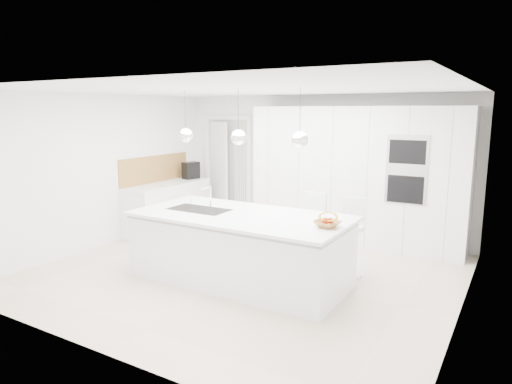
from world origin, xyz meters
The scene contains 27 objects.
floor centered at (0.00, 0.00, 0.00)m, with size 5.50×5.50×0.00m, color beige.
wall_back centered at (0.00, 2.50, 1.25)m, with size 5.50×5.50×0.00m, color white.
wall_left centered at (-2.75, 0.00, 1.25)m, with size 5.00×5.00×0.00m, color white.
ceiling centered at (0.00, 0.00, 2.50)m, with size 5.50×5.50×0.00m, color white.
tall_cabinets centered at (0.80, 2.20, 1.15)m, with size 3.60×0.60×2.30m, color white.
oven_stack centered at (1.70, 1.89, 1.35)m, with size 0.62×0.04×1.05m, color #A5A5A8, non-canonical shape.
doorway_frame centered at (-1.95, 2.47, 1.02)m, with size 1.11×0.08×2.13m, color white, non-canonical shape.
hallway_door centered at (-2.20, 2.42, 1.00)m, with size 0.82×0.04×2.00m, color white.
radiator centered at (-1.63, 2.46, 0.85)m, with size 0.32×0.04×1.40m, color white, non-canonical shape.
left_base_cabinets centered at (-2.45, 1.20, 0.43)m, with size 0.60×1.80×0.86m, color white.
left_worktop centered at (-2.45, 1.20, 0.88)m, with size 0.62×1.82×0.04m, color white.
oak_backsplash centered at (-2.74, 1.20, 1.15)m, with size 0.02×1.80×0.50m, color #A97535.
island_base centered at (0.10, -0.30, 0.43)m, with size 2.80×1.20×0.86m, color white.
island_worktop centered at (0.10, -0.25, 0.88)m, with size 2.84×1.40×0.04m, color white.
island_sink centered at (-0.55, -0.30, 0.82)m, with size 0.84×0.44×0.18m, color #3F3F42, non-canonical shape.
island_tap centered at (-0.50, -0.10, 1.05)m, with size 0.02×0.02×0.30m, color white.
pendant_left centered at (-0.75, -0.30, 1.90)m, with size 0.20×0.20×0.20m, color white.
pendant_mid centered at (0.10, -0.30, 1.90)m, with size 0.20×0.20×0.20m, color white.
pendant_right centered at (0.95, -0.30, 1.90)m, with size 0.20×0.20×0.20m, color white.
fruit_bowl centered at (1.32, -0.30, 0.94)m, with size 0.30×0.30×0.07m, color #A97535.
espresso_machine centered at (-2.43, 1.88, 1.07)m, with size 0.20×0.31×0.33m, color black.
bar_stool_left centered at (0.69, 0.71, 0.53)m, with size 0.35×0.49×1.06m, color white, non-canonical shape.
bar_stool_right centered at (1.29, 0.62, 0.53)m, with size 0.35×0.49×1.06m, color white, non-canonical shape.
apple_a centered at (1.30, -0.31, 0.97)m, with size 0.08×0.08×0.08m, color #9D2708.
apple_b centered at (1.33, -0.23, 0.97)m, with size 0.07×0.07×0.07m, color #9D2708.
apple_c centered at (1.29, -0.29, 0.97)m, with size 0.08×0.08×0.08m, color #9D2708.
banana_bunch centered at (1.33, -0.30, 1.02)m, with size 0.23×0.23×0.03m, color yellow.
Camera 1 is at (3.23, -5.14, 2.24)m, focal length 32.00 mm.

